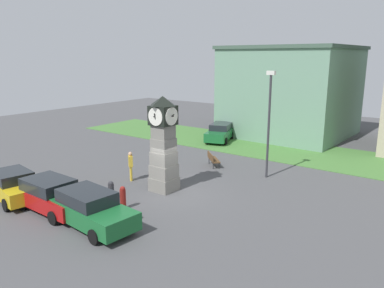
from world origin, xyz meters
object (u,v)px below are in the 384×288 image
object	(u,v)px
clock_tower	(164,145)
street_lamp_near_road	(269,117)
car_navy_sedan	(14,186)
bollard_near_tower	(111,190)
car_near_tower	(52,195)
bollard_mid_row	(123,197)
car_by_building	(91,209)
bench	(213,159)
car_silver_hatch	(220,132)
pedestrian_near_bench	(131,164)

from	to	relation	value
clock_tower	street_lamp_near_road	xyz separation A→B (m)	(3.55, 5.51, 1.15)
clock_tower	car_navy_sedan	xyz separation A→B (m)	(-5.27, -5.75, -1.82)
bollard_near_tower	clock_tower	bearing A→B (deg)	61.77
car_near_tower	clock_tower	bearing A→B (deg)	65.26
car_navy_sedan	car_near_tower	bearing A→B (deg)	7.79
bollard_near_tower	bollard_mid_row	xyz separation A→B (m)	(1.52, -0.58, 0.10)
car_by_building	bench	bearing A→B (deg)	94.58
bench	street_lamp_near_road	size ratio (longest dim) A/B	0.24
bollard_mid_row	clock_tower	bearing A→B (deg)	92.11
car_navy_sedan	bollard_mid_row	bearing A→B (deg)	25.38
bollard_mid_row	car_near_tower	distance (m)	3.39
bollard_near_tower	car_silver_hatch	world-z (taller)	car_silver_hatch
street_lamp_near_road	bench	bearing A→B (deg)	179.90
car_near_tower	pedestrian_near_bench	distance (m)	5.45
bollard_near_tower	bench	xyz separation A→B (m)	(0.96, 8.13, 0.04)
car_near_tower	car_silver_hatch	xyz separation A→B (m)	(-1.76, 17.75, -0.00)
car_silver_hatch	car_navy_sedan	bearing A→B (deg)	-93.27
clock_tower	car_silver_hatch	world-z (taller)	clock_tower
car_by_building	pedestrian_near_bench	xyz separation A→B (m)	(-3.12, 5.43, 0.21)
bollard_mid_row	bench	distance (m)	8.73
car_navy_sedan	car_near_tower	size ratio (longest dim) A/B	0.92
bench	pedestrian_near_bench	bearing A→B (deg)	-112.48
car_navy_sedan	car_silver_hatch	size ratio (longest dim) A/B	0.88
street_lamp_near_road	bollard_mid_row	bearing A→B (deg)	-111.50
clock_tower	car_by_building	size ratio (longest dim) A/B	1.13
car_navy_sedan	street_lamp_near_road	bearing A→B (deg)	51.93
bollard_near_tower	car_navy_sedan	bearing A→B (deg)	-141.00
bollard_mid_row	bench	world-z (taller)	bollard_mid_row
car_near_tower	car_silver_hatch	bearing A→B (deg)	95.67
bollard_mid_row	car_by_building	size ratio (longest dim) A/B	0.25
car_near_tower	bench	xyz separation A→B (m)	(2.03, 10.88, -0.26)
bollard_near_tower	car_silver_hatch	xyz separation A→B (m)	(-2.83, 15.00, 0.31)
bollard_near_tower	car_near_tower	bearing A→B (deg)	-111.22
bench	pedestrian_near_bench	distance (m)	5.91
clock_tower	bench	bearing A→B (deg)	94.55
car_silver_hatch	pedestrian_near_bench	bearing A→B (deg)	-82.86
car_by_building	bench	xyz separation A→B (m)	(-0.87, 10.88, -0.28)
bollard_mid_row	pedestrian_near_bench	world-z (taller)	pedestrian_near_bench
clock_tower	car_by_building	xyz separation A→B (m)	(0.43, -5.36, -1.78)
car_silver_hatch	street_lamp_near_road	bearing A→B (deg)	-41.45
bench	street_lamp_near_road	distance (m)	5.12
car_by_building	bollard_mid_row	bearing A→B (deg)	98.25
clock_tower	bollard_mid_row	bearing A→B (deg)	-87.89
car_near_tower	car_silver_hatch	size ratio (longest dim) A/B	0.95
bollard_mid_row	street_lamp_near_road	distance (m)	9.87
car_silver_hatch	pedestrian_near_bench	distance (m)	12.41
bollard_mid_row	car_near_tower	bearing A→B (deg)	-139.98
car_silver_hatch	car_by_building	bearing A→B (deg)	-75.27
car_near_tower	car_by_building	size ratio (longest dim) A/B	0.95
car_navy_sedan	car_silver_hatch	world-z (taller)	car_silver_hatch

